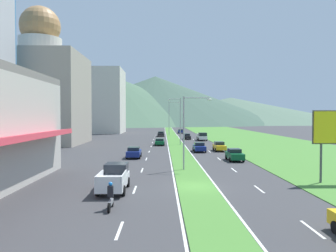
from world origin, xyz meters
name	(u,v)px	position (x,y,z in m)	size (l,w,h in m)	color
ground_plane	(196,187)	(0.00, 0.00, 0.00)	(600.00, 600.00, 0.00)	#38383A
grass_median	(173,138)	(0.00, 60.00, 0.03)	(3.20, 240.00, 0.06)	#477F33
grass_verge_right	(250,138)	(20.60, 60.00, 0.03)	(24.00, 240.00, 0.06)	#477F33
lane_dash_left_1	(119,230)	(-5.10, -10.50, 0.01)	(0.16, 2.80, 0.01)	silver
lane_dash_left_2	(135,190)	(-5.10, -0.99, 0.01)	(0.16, 2.80, 0.01)	silver
lane_dash_left_3	(142,170)	(-5.10, 8.51, 0.01)	(0.16, 2.80, 0.01)	silver
lane_dash_left_4	(146,159)	(-5.10, 18.01, 0.01)	(0.16, 2.80, 0.01)	silver
lane_dash_left_5	(149,152)	(-5.10, 27.52, 0.01)	(0.16, 2.80, 0.01)	silver
lane_dash_left_6	(151,146)	(-5.10, 37.02, 0.01)	(0.16, 2.80, 0.01)	silver
lane_dash_left_7	(153,143)	(-5.10, 46.52, 0.01)	(0.16, 2.80, 0.01)	silver
lane_dash_left_8	(154,139)	(-5.10, 56.03, 0.01)	(0.16, 2.80, 0.01)	silver
lane_dash_left_9	(155,137)	(-5.10, 65.53, 0.01)	(0.16, 2.80, 0.01)	silver
lane_dash_left_10	(155,135)	(-5.10, 75.03, 0.01)	(0.16, 2.80, 0.01)	silver
lane_dash_right_1	(312,229)	(5.10, -10.50, 0.01)	(0.16, 2.80, 0.01)	silver
lane_dash_right_2	(259,189)	(5.10, -0.99, 0.01)	(0.16, 2.80, 0.01)	silver
lane_dash_right_3	(234,170)	(5.10, 8.51, 0.01)	(0.16, 2.80, 0.01)	silver
lane_dash_right_4	(219,159)	(5.10, 18.01, 0.01)	(0.16, 2.80, 0.01)	silver
lane_dash_right_5	(209,152)	(5.10, 27.52, 0.01)	(0.16, 2.80, 0.01)	silver
lane_dash_right_6	(203,146)	(5.10, 37.02, 0.01)	(0.16, 2.80, 0.01)	silver
lane_dash_right_7	(197,142)	(5.10, 46.52, 0.01)	(0.16, 2.80, 0.01)	silver
lane_dash_right_8	(193,139)	(5.10, 56.03, 0.01)	(0.16, 2.80, 0.01)	silver
lane_dash_right_9	(190,137)	(5.10, 65.53, 0.01)	(0.16, 2.80, 0.01)	silver
lane_dash_right_10	(188,135)	(5.10, 75.03, 0.01)	(0.16, 2.80, 0.01)	silver
edge_line_median_left	(167,138)	(-1.75, 60.00, 0.01)	(0.16, 240.00, 0.01)	silver
edge_line_median_right	(180,138)	(1.75, 60.00, 0.01)	(0.16, 240.00, 0.01)	silver
domed_building	(41,91)	(-28.99, 43.43, 11.41)	(17.82, 17.82, 29.41)	#9E9384
midrise_colored	(99,101)	(-25.52, 89.45, 11.26)	(17.19, 17.19, 22.52)	beige
hill_far_left	(111,100)	(-42.26, 225.77, 18.58)	(186.73, 186.73, 37.15)	#47664C
hill_far_center	(155,100)	(-8.88, 247.16, 19.60)	(206.30, 206.30, 39.21)	#3D5647
hill_far_right	(230,110)	(61.36, 280.71, 11.71)	(221.74, 221.74, 23.41)	#516B56
street_lamp_near	(187,127)	(-0.09, 8.64, 4.79)	(3.17, 0.43, 8.17)	#99999E
street_lamp_mid	(179,118)	(0.58, 40.48, 5.54)	(2.78, 0.40, 9.69)	#99999E
street_lamp_far	(170,116)	(-0.50, 72.25, 5.95)	(3.40, 0.28, 10.37)	#99999E
car_0	(187,136)	(3.47, 56.92, 0.75)	(1.87, 4.46, 1.47)	black
car_1	(219,146)	(6.93, 28.37, 0.80)	(1.87, 4.23, 1.60)	yellow
car_2	(235,155)	(6.85, 16.10, 0.81)	(1.96, 4.23, 1.61)	#0C5128
car_3	(134,152)	(-6.95, 19.35, 0.80)	(2.03, 4.38, 1.57)	navy
car_4	(181,131)	(3.44, 86.27, 0.72)	(1.89, 4.45, 1.41)	navy
car_5	(160,142)	(-3.42, 39.68, 0.73)	(1.98, 4.70, 1.39)	#0C5128
car_7	(161,134)	(-3.33, 68.29, 0.77)	(2.01, 4.27, 1.51)	black
car_8	(199,147)	(3.35, 27.36, 0.79)	(1.98, 4.63, 1.55)	navy
pickup_truck_0	(114,178)	(-6.74, -1.13, 0.98)	(2.18, 5.40, 2.00)	silver
pickup_truck_1	(202,137)	(6.86, 52.41, 0.98)	(2.18, 5.40, 2.00)	silver
motorcycle_rider	(111,198)	(-6.16, -6.70, 0.75)	(0.36, 2.00, 1.80)	black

